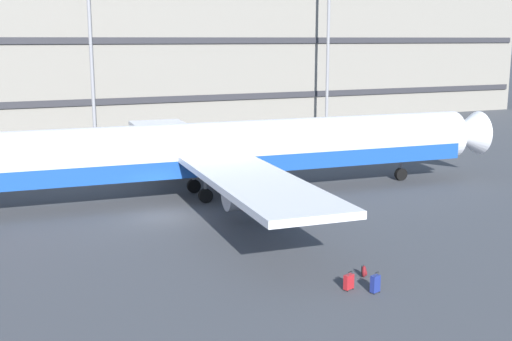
# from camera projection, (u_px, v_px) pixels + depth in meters

# --- Properties ---
(ground_plane) EXTENTS (600.00, 600.00, 0.00)m
(ground_plane) POSITION_uv_depth(u_px,v_px,m) (166.00, 216.00, 37.81)
(ground_plane) COLOR #424449
(terminal_structure) EXTENTS (123.17, 19.69, 19.85)m
(terminal_structure) POSITION_uv_depth(u_px,v_px,m) (59.00, 40.00, 77.78)
(terminal_structure) COLOR gray
(terminal_structure) RESTS_ON ground_plane
(airliner) EXTENTS (41.75, 33.94, 10.00)m
(airliner) POSITION_uv_depth(u_px,v_px,m) (214.00, 151.00, 41.97)
(airliner) COLOR silver
(airliner) RESTS_ON ground_plane
(light_mast_left) EXTENTS (1.80, 0.50, 23.55)m
(light_mast_left) POSITION_uv_depth(u_px,v_px,m) (89.00, 5.00, 65.12)
(light_mast_left) COLOR gray
(light_mast_left) RESTS_ON ground_plane
(light_mast_center_left) EXTENTS (1.80, 0.50, 25.18)m
(light_mast_center_left) POSITION_uv_depth(u_px,v_px,m) (329.00, 2.00, 75.63)
(light_mast_center_left) COLOR gray
(light_mast_center_left) RESTS_ON ground_plane
(suitcase_small) EXTENTS (0.50, 0.35, 0.82)m
(suitcase_small) POSITION_uv_depth(u_px,v_px,m) (349.00, 282.00, 26.63)
(suitcase_small) COLOR #B21E23
(suitcase_small) RESTS_ON ground_plane
(suitcase_large) EXTENTS (0.45, 0.34, 0.91)m
(suitcase_large) POSITION_uv_depth(u_px,v_px,m) (375.00, 284.00, 26.31)
(suitcase_large) COLOR navy
(suitcase_large) RESTS_ON ground_plane
(backpack_laid_flat) EXTENTS (0.36, 0.39, 0.57)m
(backpack_laid_flat) POSITION_uv_depth(u_px,v_px,m) (364.00, 272.00, 28.10)
(backpack_laid_flat) COLOR maroon
(backpack_laid_flat) RESTS_ON ground_plane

